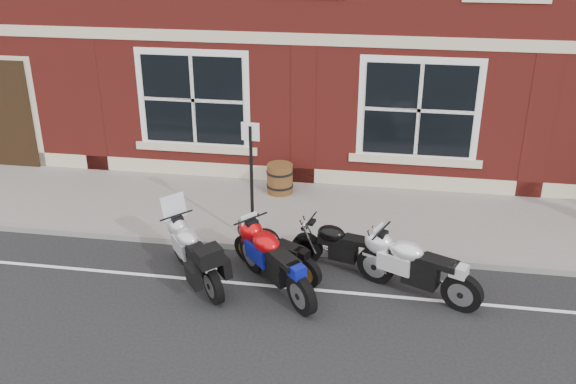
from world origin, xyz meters
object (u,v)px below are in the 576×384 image
(moto_sport_silver, at_px, (417,264))
(moto_naked_black, at_px, (340,244))
(moto_sport_black, at_px, (276,249))
(parking_sign, at_px, (251,175))
(moto_touring_silver, at_px, (196,251))
(barrel_planter, at_px, (280,178))
(moto_sport_red, at_px, (276,259))

(moto_sport_silver, bearing_deg, moto_naked_black, 88.84)
(moto_sport_black, xyz_separation_m, parking_sign, (-0.61, 0.91, 0.99))
(moto_touring_silver, height_order, barrel_planter, moto_touring_silver)
(moto_sport_silver, distance_m, moto_naked_black, 1.48)
(moto_sport_black, distance_m, moto_naked_black, 1.15)
(moto_touring_silver, distance_m, moto_sport_red, 1.41)
(parking_sign, bearing_deg, moto_sport_silver, -17.27)
(moto_touring_silver, relative_size, moto_naked_black, 0.94)
(barrel_planter, xyz_separation_m, parking_sign, (-0.12, -2.32, 1.02))
(moto_naked_black, distance_m, barrel_planter, 3.27)
(moto_sport_red, relative_size, barrel_planter, 2.69)
(moto_touring_silver, relative_size, moto_sport_red, 0.97)
(moto_touring_silver, bearing_deg, moto_naked_black, -20.16)
(moto_sport_red, bearing_deg, moto_naked_black, -0.24)
(moto_sport_red, bearing_deg, moto_touring_silver, 135.20)
(moto_sport_red, height_order, moto_sport_black, moto_sport_red)
(moto_touring_silver, relative_size, parking_sign, 0.74)
(moto_sport_black, distance_m, moto_sport_silver, 2.43)
(moto_naked_black, xyz_separation_m, barrel_planter, (-1.58, 2.86, -0.03))
(barrel_planter, distance_m, parking_sign, 2.54)
(moto_sport_silver, height_order, moto_naked_black, moto_sport_silver)
(moto_touring_silver, bearing_deg, moto_sport_silver, -36.41)
(moto_sport_black, height_order, parking_sign, parking_sign)
(moto_sport_silver, relative_size, parking_sign, 0.87)
(moto_sport_red, distance_m, moto_sport_black, 0.52)
(moto_sport_black, xyz_separation_m, barrel_planter, (-0.49, 3.24, -0.04))
(moto_sport_silver, height_order, barrel_planter, moto_sport_silver)
(moto_sport_red, xyz_separation_m, barrel_planter, (-0.59, 3.73, -0.13))
(parking_sign, bearing_deg, moto_naked_black, -13.21)
(barrel_planter, height_order, parking_sign, parking_sign)
(moto_sport_red, bearing_deg, barrel_planter, 57.38)
(moto_sport_red, xyz_separation_m, moto_sport_black, (-0.10, 0.50, -0.10))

